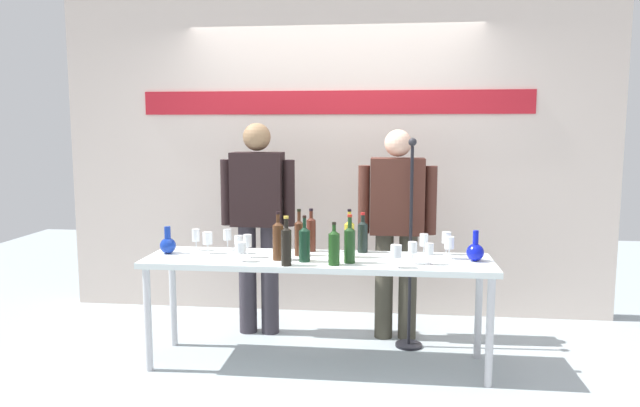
{
  "coord_description": "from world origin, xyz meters",
  "views": [
    {
      "loc": [
        0.46,
        -3.94,
        1.64
      ],
      "look_at": [
        0.0,
        0.15,
        1.11
      ],
      "focal_mm": 33.4,
      "sensor_mm": 36.0,
      "label": 1
    }
  ],
  "objects_px": {
    "wine_glass_left_1": "(227,235)",
    "wine_glass_left_2": "(239,241)",
    "wine_bottle_8": "(349,238)",
    "wine_glass_left_5": "(196,236)",
    "wine_glass_left_3": "(247,241)",
    "wine_bottle_4": "(350,243)",
    "wine_bottle_1": "(286,244)",
    "display_table": "(318,267)",
    "presenter_left": "(258,215)",
    "wine_glass_right_1": "(424,240)",
    "wine_glass_right_5": "(429,250)",
    "wine_glass_right_2": "(446,238)",
    "wine_bottle_0": "(278,239)",
    "wine_glass_left_4": "(208,239)",
    "decanter_blue_left": "(168,244)",
    "wine_bottle_6": "(299,236)",
    "decanter_blue_right": "(475,251)",
    "wine_glass_left_0": "(240,248)",
    "wine_bottle_5": "(305,243)",
    "wine_bottle_3": "(363,235)",
    "wine_bottle_7": "(334,246)",
    "wine_glass_right_0": "(396,251)",
    "wine_bottle_2": "(311,233)",
    "wine_glass_right_4": "(413,248)",
    "presenter_right": "(397,221)"
  },
  "relations": [
    {
      "from": "wine_glass_right_4",
      "to": "wine_glass_right_2",
      "type": "bearing_deg",
      "value": 53.14
    },
    {
      "from": "wine_glass_right_1",
      "to": "wine_glass_right_5",
      "type": "bearing_deg",
      "value": -87.21
    },
    {
      "from": "wine_bottle_6",
      "to": "wine_glass_left_2",
      "type": "height_order",
      "value": "wine_bottle_6"
    },
    {
      "from": "wine_bottle_0",
      "to": "wine_glass_left_5",
      "type": "bearing_deg",
      "value": 158.92
    },
    {
      "from": "wine_glass_left_4",
      "to": "wine_bottle_4",
      "type": "bearing_deg",
      "value": -10.25
    },
    {
      "from": "wine_bottle_0",
      "to": "wine_glass_left_3",
      "type": "distance_m",
      "value": 0.23
    },
    {
      "from": "wine_bottle_0",
      "to": "wine_bottle_4",
      "type": "relative_size",
      "value": 1.02
    },
    {
      "from": "wine_bottle_8",
      "to": "decanter_blue_left",
      "type": "bearing_deg",
      "value": -179.12
    },
    {
      "from": "wine_bottle_6",
      "to": "wine_glass_left_4",
      "type": "xyz_separation_m",
      "value": [
        -0.65,
        -0.0,
        -0.03
      ]
    },
    {
      "from": "wine_glass_left_0",
      "to": "wine_glass_left_1",
      "type": "height_order",
      "value": "wine_glass_left_1"
    },
    {
      "from": "decanter_blue_left",
      "to": "wine_glass_right_1",
      "type": "xyz_separation_m",
      "value": [
        1.8,
        0.17,
        0.03
      ]
    },
    {
      "from": "wine_glass_left_4",
      "to": "wine_glass_right_1",
      "type": "bearing_deg",
      "value": 5.21
    },
    {
      "from": "wine_bottle_3",
      "to": "wine_glass_left_3",
      "type": "relative_size",
      "value": 1.79
    },
    {
      "from": "decanter_blue_right",
      "to": "wine_glass_left_0",
      "type": "height_order",
      "value": "decanter_blue_right"
    },
    {
      "from": "wine_glass_left_3",
      "to": "wine_glass_left_5",
      "type": "height_order",
      "value": "wine_glass_left_3"
    },
    {
      "from": "presenter_right",
      "to": "wine_glass_right_4",
      "type": "distance_m",
      "value": 0.71
    },
    {
      "from": "presenter_right",
      "to": "wine_bottle_4",
      "type": "distance_m",
      "value": 0.78
    },
    {
      "from": "presenter_right",
      "to": "wine_glass_left_5",
      "type": "relative_size",
      "value": 10.52
    },
    {
      "from": "wine_glass_left_3",
      "to": "wine_glass_left_4",
      "type": "height_order",
      "value": "wine_glass_left_3"
    },
    {
      "from": "display_table",
      "to": "presenter_left",
      "type": "height_order",
      "value": "presenter_left"
    },
    {
      "from": "wine_bottle_4",
      "to": "wine_glass_left_0",
      "type": "xyz_separation_m",
      "value": [
        -0.72,
        -0.04,
        -0.04
      ]
    },
    {
      "from": "wine_glass_right_4",
      "to": "presenter_left",
      "type": "bearing_deg",
      "value": 149.24
    },
    {
      "from": "wine_glass_left_3",
      "to": "wine_glass_left_4",
      "type": "relative_size",
      "value": 1.04
    },
    {
      "from": "display_table",
      "to": "wine_glass_right_2",
      "type": "bearing_deg",
      "value": 14.27
    },
    {
      "from": "wine_bottle_5",
      "to": "wine_glass_left_0",
      "type": "bearing_deg",
      "value": -173.12
    },
    {
      "from": "display_table",
      "to": "wine_glass_left_2",
      "type": "distance_m",
      "value": 0.6
    },
    {
      "from": "decanter_blue_right",
      "to": "wine_glass_right_0",
      "type": "bearing_deg",
      "value": -154.01
    },
    {
      "from": "wine_glass_left_1",
      "to": "wine_glass_left_0",
      "type": "bearing_deg",
      "value": -62.55
    },
    {
      "from": "display_table",
      "to": "wine_bottle_8",
      "type": "bearing_deg",
      "value": 14.69
    },
    {
      "from": "decanter_blue_right",
      "to": "wine_glass_right_5",
      "type": "distance_m",
      "value": 0.35
    },
    {
      "from": "wine_bottle_4",
      "to": "wine_bottle_8",
      "type": "relative_size",
      "value": 0.96
    },
    {
      "from": "presenter_left",
      "to": "wine_bottle_2",
      "type": "bearing_deg",
      "value": -38.12
    },
    {
      "from": "presenter_left",
      "to": "wine_bottle_1",
      "type": "bearing_deg",
      "value": -66.12
    },
    {
      "from": "wine_glass_left_0",
      "to": "wine_glass_left_5",
      "type": "relative_size",
      "value": 0.84
    },
    {
      "from": "wine_glass_left_0",
      "to": "wine_glass_left_5",
      "type": "distance_m",
      "value": 0.53
    },
    {
      "from": "wine_bottle_8",
      "to": "wine_glass_left_2",
      "type": "relative_size",
      "value": 2.6
    },
    {
      "from": "decanter_blue_left",
      "to": "presenter_left",
      "type": "bearing_deg",
      "value": 46.67
    },
    {
      "from": "wine_bottle_5",
      "to": "wine_glass_left_5",
      "type": "relative_size",
      "value": 2.0
    },
    {
      "from": "wine_bottle_7",
      "to": "wine_glass_right_0",
      "type": "bearing_deg",
      "value": -5.12
    },
    {
      "from": "wine_bottle_7",
      "to": "wine_glass_left_3",
      "type": "bearing_deg",
      "value": 165.53
    },
    {
      "from": "wine_bottle_5",
      "to": "wine_glass_left_2",
      "type": "distance_m",
      "value": 0.54
    },
    {
      "from": "wine_bottle_1",
      "to": "wine_glass_left_3",
      "type": "distance_m",
      "value": 0.37
    },
    {
      "from": "wine_glass_left_1",
      "to": "wine_glass_left_2",
      "type": "relative_size",
      "value": 1.2
    },
    {
      "from": "wine_bottle_8",
      "to": "wine_glass_left_5",
      "type": "relative_size",
      "value": 2.16
    },
    {
      "from": "wine_glass_left_4",
      "to": "wine_glass_left_2",
      "type": "bearing_deg",
      "value": 5.62
    },
    {
      "from": "wine_glass_right_2",
      "to": "wine_glass_right_5",
      "type": "distance_m",
      "value": 0.36
    },
    {
      "from": "wine_bottle_2",
      "to": "wine_glass_left_4",
      "type": "bearing_deg",
      "value": -167.71
    },
    {
      "from": "wine_bottle_4",
      "to": "wine_glass_left_3",
      "type": "relative_size",
      "value": 2.02
    },
    {
      "from": "wine_glass_left_2",
      "to": "wine_glass_left_3",
      "type": "distance_m",
      "value": 0.15
    },
    {
      "from": "wine_bottle_0",
      "to": "wine_glass_right_1",
      "type": "distance_m",
      "value": 1.03
    }
  ]
}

